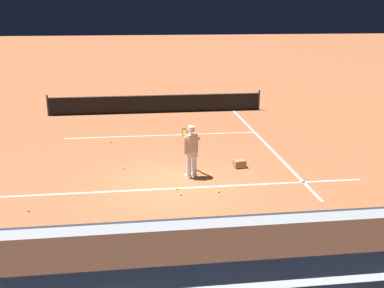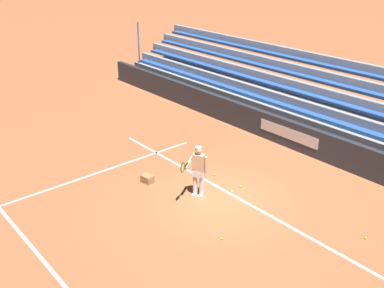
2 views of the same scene
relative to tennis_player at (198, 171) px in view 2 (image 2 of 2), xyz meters
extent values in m
plane|color=#B7663D|center=(-0.65, -0.38, -0.89)|extent=(160.00, 160.00, 0.00)
cube|color=white|center=(-0.65, -0.88, -0.89)|extent=(12.00, 0.10, 0.01)
cube|color=white|center=(3.46, 3.62, -0.89)|extent=(0.10, 12.00, 0.01)
cube|color=white|center=(-0.65, 5.12, -0.89)|extent=(8.22, 0.10, 0.01)
cube|color=#2D333D|center=(-0.65, -5.24, -0.34)|extent=(27.41, 0.24, 1.10)
cube|color=silver|center=(0.53, -5.11, -0.29)|extent=(2.80, 0.01, 0.44)
cube|color=#9EA3A8|center=(-0.65, -7.44, -0.34)|extent=(26.03, 3.20, 1.10)
cube|color=#2D5BAD|center=(-0.65, -6.24, 0.29)|extent=(25.51, 0.40, 0.12)
cube|color=#9EA3A8|center=(-0.65, -6.52, 0.43)|extent=(26.03, 0.24, 0.45)
cube|color=#2D5BAD|center=(-0.65, -7.04, 0.74)|extent=(25.51, 0.40, 0.12)
cube|color=#9EA3A8|center=(-0.65, -7.32, 0.88)|extent=(26.03, 0.24, 0.45)
cube|color=#2D5BAD|center=(-0.65, -7.84, 1.19)|extent=(25.51, 0.40, 0.12)
cube|color=#9EA3A8|center=(-0.65, -8.12, 1.33)|extent=(26.03, 0.24, 0.45)
cube|color=#2D5BAD|center=(-0.65, -8.64, 1.64)|extent=(25.51, 0.40, 0.12)
cube|color=#9EA3A8|center=(-0.65, -8.92, 1.78)|extent=(26.03, 0.24, 0.45)
cylinder|color=#4C70B2|center=(11.98, -5.94, 0.81)|extent=(0.08, 0.08, 3.40)
cylinder|color=silver|center=(-0.09, -0.08, -0.45)|extent=(0.15, 0.15, 0.88)
cylinder|color=silver|center=(0.10, 0.03, -0.45)|extent=(0.15, 0.15, 0.88)
cube|color=white|center=(-0.12, -0.03, -0.85)|extent=(0.23, 0.30, 0.09)
cube|color=white|center=(0.07, 0.08, -0.85)|extent=(0.23, 0.30, 0.09)
cube|color=silver|center=(0.01, -0.03, -0.09)|extent=(0.40, 0.36, 0.20)
cube|color=tan|center=(0.01, -0.03, 0.28)|extent=(0.42, 0.36, 0.58)
sphere|color=tan|center=(0.00, -0.02, 0.71)|extent=(0.21, 0.21, 0.21)
cylinder|color=white|center=(0.00, -0.02, 0.80)|extent=(0.20, 0.20, 0.05)
cylinder|color=tan|center=(-0.21, -0.15, 0.24)|extent=(0.09, 0.09, 0.56)
cylinder|color=tan|center=(0.12, 0.27, 0.33)|extent=(0.37, 0.55, 0.24)
cylinder|color=black|center=(0.01, 0.48, 0.38)|extent=(0.18, 0.28, 0.03)
torus|color=black|center=(-0.13, 0.72, 0.42)|extent=(0.18, 0.29, 0.31)
cylinder|color=#D6D14C|center=(-0.13, 0.72, 0.42)|extent=(0.14, 0.24, 0.27)
cube|color=#A87F51|center=(1.77, 0.72, -0.76)|extent=(0.44, 0.36, 0.26)
sphere|color=#CCE533|center=(-0.55, -0.99, -0.86)|extent=(0.07, 0.07, 0.07)
sphere|color=#CCE533|center=(0.66, -1.34, -0.86)|extent=(0.07, 0.07, 0.07)
sphere|color=#CCE533|center=(-0.49, -1.43, -0.86)|extent=(0.07, 0.07, 0.07)
sphere|color=#CCE533|center=(-4.70, -1.99, -0.86)|extent=(0.07, 0.07, 0.07)
sphere|color=#CCE533|center=(-2.19, 1.03, -0.86)|extent=(0.07, 0.07, 0.07)
camera|label=1|loc=(-1.69, -13.54, 4.39)|focal=42.00mm
camera|label=2|loc=(-9.37, 8.17, 6.51)|focal=42.00mm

